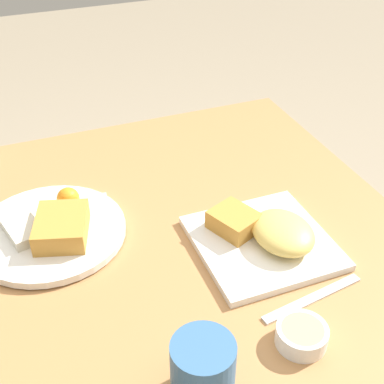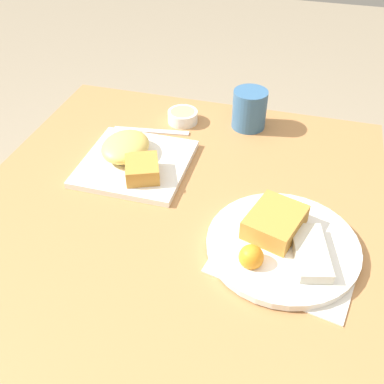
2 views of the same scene
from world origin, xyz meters
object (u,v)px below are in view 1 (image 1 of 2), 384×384
(plate_square_near, at_px, (266,236))
(sauce_ramekin, at_px, (302,335))
(coffee_mug, at_px, (203,371))
(plate_oval_far, at_px, (51,228))
(butter_knife, at_px, (313,298))

(plate_square_near, height_order, sauce_ramekin, plate_square_near)
(plate_square_near, xyz_separation_m, coffee_mug, (-0.24, 0.22, 0.03))
(plate_square_near, bearing_deg, plate_oval_far, 64.98)
(coffee_mug, bearing_deg, sauce_ramekin, -81.32)
(plate_square_near, distance_m, sauce_ramekin, 0.22)
(butter_knife, bearing_deg, coffee_mug, 13.84)
(plate_oval_far, height_order, coffee_mug, coffee_mug)
(plate_oval_far, relative_size, butter_knife, 1.45)
(sauce_ramekin, bearing_deg, butter_knife, -42.86)
(plate_oval_far, relative_size, sauce_ramekin, 3.63)
(sauce_ramekin, xyz_separation_m, butter_knife, (0.07, -0.06, -0.01))
(plate_square_near, bearing_deg, butter_knife, -176.65)
(plate_square_near, distance_m, butter_knife, 0.15)
(plate_square_near, xyz_separation_m, plate_oval_far, (0.17, 0.36, -0.00))
(butter_knife, distance_m, coffee_mug, 0.25)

